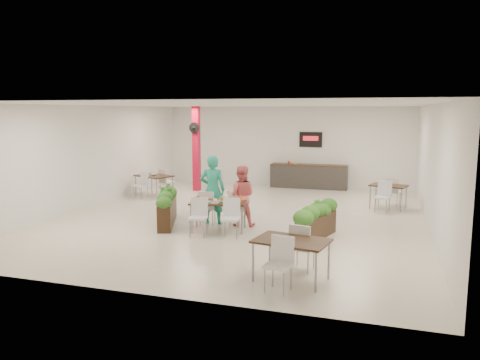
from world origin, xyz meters
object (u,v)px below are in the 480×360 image
main_table (218,206)px  side_table_b (388,189)px  planter_right (317,219)px  diner_woman (241,196)px  side_table_a (154,178)px  side_table_c (291,246)px  service_counter (309,176)px  diner_man (213,190)px  planter_left (167,205)px  red_column (196,148)px

main_table → side_table_b: bearing=44.9°
planter_right → main_table: bearing=178.8°
planter_right → diner_woman: bearing=161.4°
planter_right → side_table_a: size_ratio=1.07×
side_table_a → side_table_c: (6.34, -6.85, -0.00)m
side_table_a → service_counter: bearing=56.9°
service_counter → side_table_a: 6.06m
diner_man → side_table_b: (4.53, 3.46, -0.31)m
diner_woman → planter_left: bearing=1.7°
diner_man → main_table: bearing=110.3°
planter_left → service_counter: bearing=69.3°
side_table_c → planter_left: bearing=151.6°
main_table → side_table_b: same height
diner_woman → side_table_c: 4.16m
red_column → side_table_a: red_column is taller
service_counter → side_table_a: service_counter is taller
planter_left → red_column: bearing=104.2°
side_table_b → side_table_c: 7.26m
diner_man → side_table_b: 5.71m
side_table_a → planter_left: bearing=-34.9°
service_counter → diner_woman: 6.71m
diner_man → red_column: bearing=-73.2°
red_column → service_counter: size_ratio=1.07×
red_column → diner_man: bearing=-62.8°
service_counter → side_table_a: bearing=-145.7°
diner_man → side_table_c: diner_man is taller
main_table → side_table_a: same height
main_table → diner_woman: bearing=58.1°
service_counter → main_table: 7.41m
main_table → side_table_b: 5.84m
diner_woman → diner_man: bearing=-10.5°
side_table_b → planter_left: bearing=-129.8°
main_table → side_table_b: size_ratio=1.08×
service_counter → planter_right: 7.50m
planter_left → side_table_a: planter_left is taller
service_counter → planter_left: (-2.67, -7.08, 0.04)m
diner_man → planter_left: (-1.15, -0.42, -0.40)m
planter_right → side_table_a: planter_right is taller
diner_man → side_table_a: size_ratio=1.12×
red_column → side_table_a: 2.10m
side_table_c → side_table_b: bearing=86.7°
diner_woman → side_table_a: bearing=-47.7°
side_table_c → red_column: bearing=132.4°
diner_man → diner_woman: bearing=169.5°
red_column → service_counter: red_column is taller
service_counter → side_table_a: (-5.01, -3.41, 0.14)m
side_table_a → side_table_b: 8.01m
red_column → diner_woman: size_ratio=1.99×
side_table_b → main_table: bearing=-119.4°
diner_man → diner_woman: diner_man is taller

